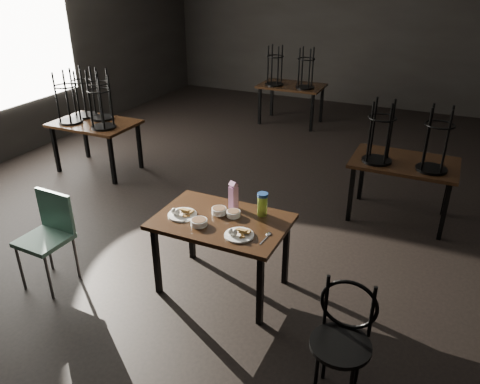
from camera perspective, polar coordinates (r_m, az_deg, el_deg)
The scene contains 15 objects.
room at distance 4.60m, azimuth 8.23°, elevation 19.61°, with size 12.00×12.04×3.22m.
main_table at distance 4.27m, azimuth -2.26°, elevation -4.30°, with size 1.20×0.80×0.75m.
plate_left at distance 4.32m, azimuth -7.11°, elevation -2.59°, with size 0.27×0.27×0.09m.
plate_right at distance 3.97m, azimuth -0.15°, elevation -5.10°, with size 0.25×0.25×0.08m.
bowl_near at distance 4.32m, azimuth -2.58°, elevation -2.28°, with size 0.14×0.14×0.05m.
bowl_far at distance 4.27m, azimuth -0.80°, elevation -2.63°, with size 0.13×0.13×0.05m.
bowl_big at distance 4.15m, azimuth -5.03°, elevation -3.67°, with size 0.15×0.15×0.05m.
juice_carton at distance 4.37m, azimuth -0.81°, elevation -0.47°, with size 0.09×0.09×0.27m.
water_bottle at distance 4.26m, azimuth 2.75°, elevation -1.47°, with size 0.11×0.11×0.22m.
spoon at distance 4.00m, azimuth 3.42°, elevation -5.23°, with size 0.05×0.22×0.01m.
bentwood_chair at distance 3.46m, azimuth 12.49°, elevation -16.39°, with size 0.43×0.43×0.90m.
school_chair at distance 4.80m, azimuth -22.29°, elevation -4.41°, with size 0.44×0.44×0.91m.
bg_table_left at distance 7.20m, azimuth -17.55°, elevation 8.54°, with size 1.20×0.80×1.48m.
bg_table_right at distance 5.77m, azimuth 19.41°, elevation 3.45°, with size 1.20×0.80×1.48m.
bg_table_far at distance 9.12m, azimuth 6.26°, elevation 12.82°, with size 1.20×0.80×1.48m.
Camera 1 is at (1.28, -4.36, 2.84)m, focal length 35.00 mm.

